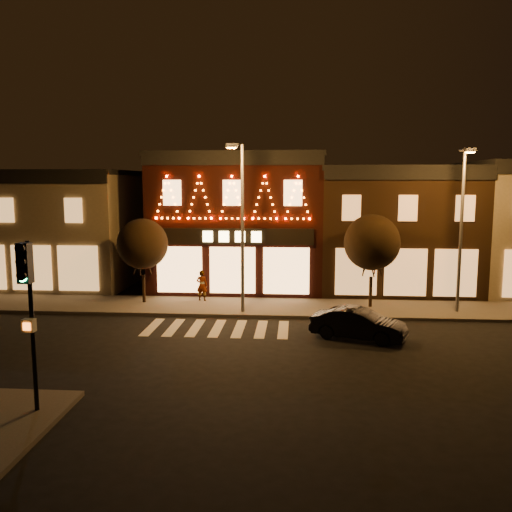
# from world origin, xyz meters

# --- Properties ---
(ground) EXTENTS (120.00, 120.00, 0.00)m
(ground) POSITION_xyz_m (0.00, 0.00, 0.00)
(ground) COLOR black
(ground) RESTS_ON ground
(sidewalk_far) EXTENTS (44.00, 4.00, 0.15)m
(sidewalk_far) POSITION_xyz_m (2.00, 8.00, 0.07)
(sidewalk_far) COLOR #47423D
(sidewalk_far) RESTS_ON ground
(building_left) EXTENTS (12.20, 8.28, 7.30)m
(building_left) POSITION_xyz_m (-13.00, 13.99, 3.66)
(building_left) COLOR #7B7157
(building_left) RESTS_ON ground
(building_pulp) EXTENTS (10.20, 8.34, 8.30)m
(building_pulp) POSITION_xyz_m (0.00, 13.98, 4.16)
(building_pulp) COLOR black
(building_pulp) RESTS_ON ground
(building_right_a) EXTENTS (9.20, 8.28, 7.50)m
(building_right_a) POSITION_xyz_m (9.50, 13.99, 3.76)
(building_right_a) COLOR black
(building_right_a) RESTS_ON ground
(traffic_signal_near) EXTENTS (0.35, 0.50, 4.87)m
(traffic_signal_near) POSITION_xyz_m (-3.79, -5.62, 3.58)
(traffic_signal_near) COLOR black
(traffic_signal_near) RESTS_ON sidewalk_near
(streetlamp_mid) EXTENTS (0.68, 1.89, 8.24)m
(streetlamp_mid) POSITION_xyz_m (0.85, 6.44, 4.99)
(streetlamp_mid) COLOR #59595E
(streetlamp_mid) RESTS_ON sidewalk_far
(streetlamp_right) EXTENTS (0.61, 1.85, 8.04)m
(streetlamp_right) POSITION_xyz_m (11.59, 7.30, 4.87)
(streetlamp_right) COLOR #59595E
(streetlamp_right) RESTS_ON sidewalk_far
(tree_left) EXTENTS (2.70, 2.70, 4.52)m
(tree_left) POSITION_xyz_m (-4.64, 8.43, 3.31)
(tree_left) COLOR black
(tree_left) RESTS_ON sidewalk_far
(tree_right) EXTENTS (2.88, 2.88, 4.81)m
(tree_right) POSITION_xyz_m (7.42, 8.26, 3.51)
(tree_right) COLOR black
(tree_right) RESTS_ON sidewalk_far
(dark_sedan) EXTENTS (4.19, 2.68, 1.30)m
(dark_sedan) POSITION_xyz_m (6.20, 2.80, 0.65)
(dark_sedan) COLOR black
(dark_sedan) RESTS_ON ground
(pedestrian) EXTENTS (0.65, 0.47, 1.67)m
(pedestrian) POSITION_xyz_m (-1.58, 9.05, 0.98)
(pedestrian) COLOR gray
(pedestrian) RESTS_ON sidewalk_far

